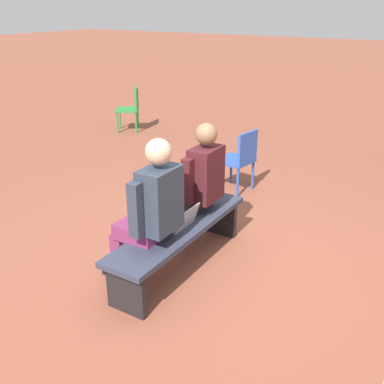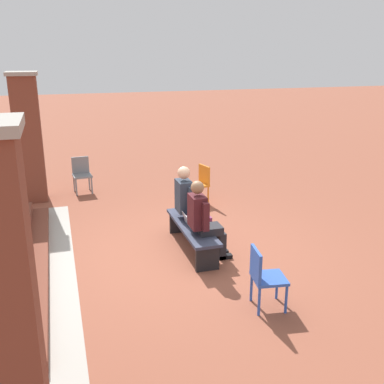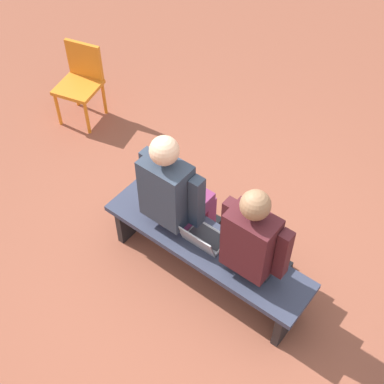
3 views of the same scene
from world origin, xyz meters
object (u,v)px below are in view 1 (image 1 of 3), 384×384
at_px(laptop, 180,222).
at_px(plastic_chair_near_bench_left, 131,106).
at_px(person_adult, 150,210).
at_px(person_student, 196,184).
at_px(bench, 180,234).
at_px(plastic_chair_foreground, 240,157).

distance_m(laptop, plastic_chair_near_bench_left, 5.13).
distance_m(person_adult, plastic_chair_near_bench_left, 5.33).
xyz_separation_m(person_student, plastic_chair_near_bench_left, (-3.27, -3.47, -0.23)).
distance_m(bench, person_adult, 0.52).
bearing_deg(plastic_chair_near_bench_left, person_adult, 40.72).
bearing_deg(laptop, bench, -151.31).
xyz_separation_m(person_student, laptop, (0.43, 0.08, -0.21)).
relative_size(person_adult, plastic_chair_near_bench_left, 1.64).
bearing_deg(person_student, laptop, 10.44).
bearing_deg(person_adult, plastic_chair_foreground, -172.94).
bearing_deg(person_adult, plastic_chair_near_bench_left, -139.28).
bearing_deg(person_adult, bench, 168.91).
xyz_separation_m(bench, person_student, (-0.41, -0.07, 0.36)).
bearing_deg(person_adult, person_student, 179.82).
bearing_deg(laptop, plastic_chair_near_bench_left, -136.17).
relative_size(bench, person_student, 1.35).
distance_m(laptop, plastic_chair_foreground, 2.06).
bearing_deg(plastic_chair_near_bench_left, laptop, 43.83).
relative_size(person_adult, plastic_chair_foreground, 1.64).
bearing_deg(plastic_chair_foreground, plastic_chair_near_bench_left, -117.85).
height_order(bench, plastic_chair_foreground, plastic_chair_foreground).
bearing_deg(bench, plastic_chair_near_bench_left, -136.09).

